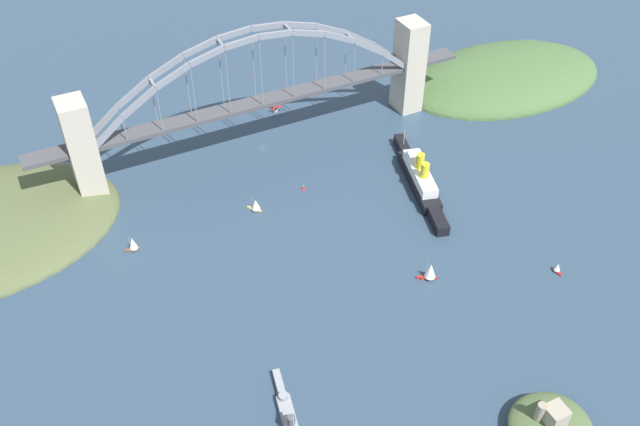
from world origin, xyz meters
TOP-DOWN VIEW (x-y plane):
  - ground_plane at (0.00, 0.00)m, footprint 1400.00×1400.00m
  - harbor_arch_bridge at (0.00, 0.00)m, footprint 266.93×17.69m
  - headland_west_shore at (-184.79, -1.09)m, footprint 148.72×91.91m
  - ocean_liner at (-65.06, 74.70)m, footprint 29.73×86.06m
  - seaplane_taxiing_near_bridge at (-23.65, -34.39)m, footprint 8.32×8.63m
  - small_boat_0 at (26.14, 52.94)m, footprint 7.21×8.37m
  - small_boat_1 at (-89.33, 162.60)m, footprint 3.43×6.17m
  - small_boat_2 at (94.05, 54.00)m, footprint 8.08×5.06m
  - small_boat_3 at (-30.28, 138.53)m, footprint 9.61×7.54m
  - channel_marker_buoy at (-4.86, 48.14)m, footprint 2.20×2.20m

SIDE VIEW (x-z plane):
  - ground_plane at x=0.00m, z-range 0.00..0.00m
  - headland_west_shore at x=-184.79m, z-range -14.04..14.04m
  - channel_marker_buoy at x=-4.86m, z-range -0.26..2.49m
  - seaplane_taxiing_near_bridge at x=-23.65m, z-range -0.37..4.67m
  - small_boat_1 at x=-89.33m, z-range -0.17..5.68m
  - small_boat_0 at x=26.14m, z-range -0.31..7.88m
  - small_boat_2 at x=94.05m, z-range -0.37..8.91m
  - small_boat_3 at x=-30.28m, z-range -0.36..10.81m
  - ocean_liner at x=-65.06m, z-range -4.61..15.76m
  - harbor_arch_bridge at x=0.00m, z-range -6.10..71.06m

